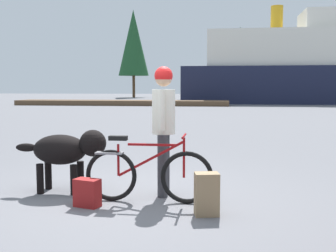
{
  "coord_description": "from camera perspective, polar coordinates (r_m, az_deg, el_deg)",
  "views": [
    {
      "loc": [
        1.23,
        -5.39,
        1.52
      ],
      "look_at": [
        0.3,
        1.82,
        0.82
      ],
      "focal_mm": 44.24,
      "sensor_mm": 36.0,
      "label": 1
    }
  ],
  "objects": [
    {
      "name": "ground_plane",
      "position": [
        5.73,
        -5.37,
        -9.9
      ],
      "size": [
        160.0,
        160.0,
        0.0
      ],
      "primitive_type": "plane",
      "color": "slate"
    },
    {
      "name": "bicycle",
      "position": [
        5.45,
        -2.85,
        -6.63
      ],
      "size": [
        1.69,
        0.44,
        0.9
      ],
      "color": "black",
      "rests_on": "ground_plane"
    },
    {
      "name": "person_cyclist",
      "position": [
        5.71,
        -0.61,
        1.17
      ],
      "size": [
        0.32,
        0.53,
        1.79
      ],
      "color": "#333338",
      "rests_on": "ground_plane"
    },
    {
      "name": "dog",
      "position": [
        6.09,
        -13.79,
        -3.23
      ],
      "size": [
        1.35,
        0.51,
        0.91
      ],
      "color": "black",
      "rests_on": "ground_plane"
    },
    {
      "name": "backpack",
      "position": [
        4.95,
        5.36,
        -9.34
      ],
      "size": [
        0.31,
        0.25,
        0.51
      ],
      "primitive_type": "cube",
      "rotation": [
        0.0,
        0.0,
        0.2
      ],
      "color": "#8C7251",
      "rests_on": "ground_plane"
    },
    {
      "name": "handbag_pannier",
      "position": [
        5.39,
        -11.06,
        -9.03
      ],
      "size": [
        0.36,
        0.26,
        0.36
      ],
      "primitive_type": "cube",
      "rotation": [
        0.0,
        0.0,
        -0.29
      ],
      "color": "maroon",
      "rests_on": "ground_plane"
    },
    {
      "name": "dock_pier",
      "position": [
        33.98,
        -6.33,
        3.21
      ],
      "size": [
        17.25,
        2.73,
        0.4
      ],
      "primitive_type": "cube",
      "color": "brown",
      "rests_on": "ground_plane"
    },
    {
      "name": "ferry_boat",
      "position": [
        40.44,
        18.52,
        7.48
      ],
      "size": [
        22.28,
        8.03,
        8.87
      ],
      "color": "#191E38",
      "rests_on": "ground_plane"
    },
    {
      "name": "pine_tree_far_left",
      "position": [
        58.26,
        -4.78,
        11.34
      ],
      "size": [
        4.18,
        4.18,
        12.0
      ],
      "color": "#4C331E",
      "rests_on": "ground_plane"
    },
    {
      "name": "pine_tree_center",
      "position": [
        59.41,
        9.91,
        10.22
      ],
      "size": [
        3.13,
        3.13,
        9.8
      ],
      "color": "#4C331E",
      "rests_on": "ground_plane"
    },
    {
      "name": "pine_tree_far_right",
      "position": [
        59.37,
        18.56,
        10.61
      ],
      "size": [
        4.3,
        4.3,
        11.87
      ],
      "color": "#4C331E",
      "rests_on": "ground_plane"
    },
    {
      "name": "pine_tree_mid_back",
      "position": [
        61.98,
        8.92,
        8.82
      ],
      "size": [
        4.0,
        4.0,
        8.42
      ],
      "color": "#4C331E",
      "rests_on": "ground_plane"
    }
  ]
}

